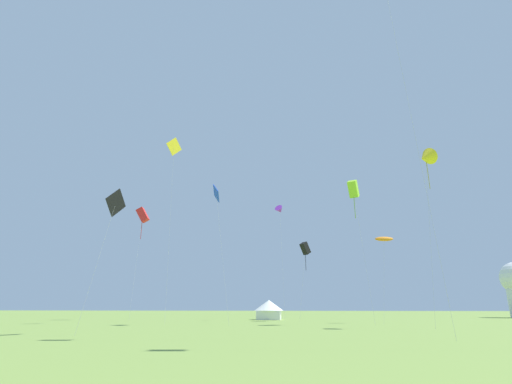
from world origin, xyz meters
The scene contains 10 objects.
kite_black_box centered at (4.78, 55.70, 10.73)m, with size 2.09×2.17×11.76m.
kite_black_diamond centered at (-11.56, 26.38, 10.68)m, with size 1.58×2.91×12.00m.
kite_orange_parafoil centered at (15.81, 51.21, 11.21)m, with size 2.74×2.46×11.68m.
kite_purple_delta centered at (0.72, 59.61, 17.92)m, with size 1.92×3.51×18.82m.
kite_blue_diamond centered at (-6.58, 43.01, 16.17)m, with size 2.85×2.51×17.52m.
kite_yellow_diamond centered at (-14.06, 46.57, 24.67)m, with size 1.70×2.81×26.32m.
kite_lime_box centered at (11.26, 45.18, 16.87)m, with size 1.89×3.10×18.12m.
kite_yellow_delta centered at (18.49, 38.12, 18.15)m, with size 3.08×2.77×19.33m.
kite_red_box centered at (-23.63, 59.20, 17.67)m, with size 2.42×3.03×19.09m.
festival_tent_left centered at (-1.58, 62.66, 1.75)m, with size 4.87×4.87×3.16m.
Camera 1 is at (4.37, -3.69, 2.12)m, focal length 26.70 mm.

